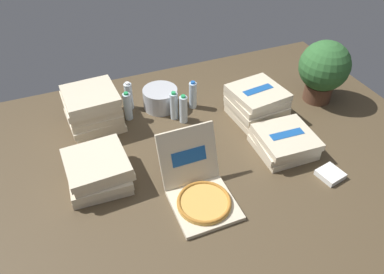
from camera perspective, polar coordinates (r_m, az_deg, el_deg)
The scene contains 14 objects.
ground_plane at distance 2.39m, azimuth 1.90°, elevation -3.93°, with size 3.20×2.40×0.02m, color #4C3D28.
open_pizza_box at distance 2.11m, azimuth 1.18°, elevation -8.17°, with size 0.35×0.48×0.35m.
pizza_stack_right_mid at distance 2.49m, azimuth 14.06°, elevation -0.72°, with size 0.38×0.38×0.14m.
pizza_stack_left_far at distance 2.26m, azimuth -14.29°, elevation -5.03°, with size 0.38×0.38×0.19m.
pizza_stack_center_far at distance 2.67m, azimuth -15.09°, elevation 4.21°, with size 0.38×0.38×0.28m.
pizza_stack_right_near at distance 2.71m, azimuth 9.98°, elevation 5.09°, with size 0.39×0.39×0.23m.
ice_bucket at distance 2.80m, azimuth -4.90°, elevation 5.97°, with size 0.26×0.26×0.16m, color #B7BABF.
water_bottle_0 at distance 2.81m, azimuth -9.74°, elevation 6.27°, with size 0.06×0.06×0.23m.
water_bottle_1 at distance 2.70m, azimuth -9.91°, elevation 4.70°, with size 0.06×0.06×0.23m.
water_bottle_2 at distance 2.67m, azimuth -2.81°, elevation 4.83°, with size 0.06×0.06×0.23m.
water_bottle_3 at distance 2.78m, azimuth 0.13°, elevation 6.50°, with size 0.06×0.06×0.23m.
water_bottle_4 at distance 2.63m, azimuth -1.33°, elevation 4.31°, with size 0.06×0.06×0.23m.
potted_plant at distance 2.95m, azimuth 19.71°, elevation 9.93°, with size 0.38×0.38×0.48m.
napkin_pile at distance 2.42m, azimuth 20.60°, elevation -5.43°, with size 0.14×0.14×0.04m, color white.
Camera 1 is at (-0.71, -1.55, 1.66)m, focal length 34.49 mm.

